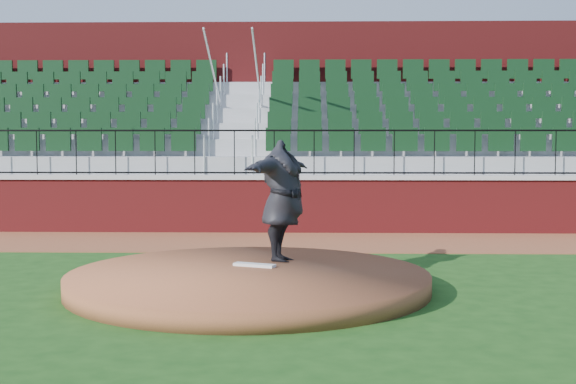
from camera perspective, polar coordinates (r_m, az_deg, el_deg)
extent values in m
plane|color=#174012|center=(10.60, -0.20, -7.60)|extent=(90.00, 90.00, 0.00)
cube|color=brown|center=(15.92, 0.35, -3.67)|extent=(34.00, 3.20, 0.01)
cube|color=maroon|center=(17.44, 0.45, -1.03)|extent=(34.00, 0.35, 1.20)
cube|color=#B7B7B7|center=(17.40, 0.45, 1.10)|extent=(34.00, 0.45, 0.10)
cube|color=maroon|center=(22.91, 0.69, 5.55)|extent=(34.00, 0.50, 5.50)
cylinder|color=brown|center=(10.95, -2.92, -6.56)|extent=(5.08, 5.08, 0.25)
cube|color=silver|center=(11.39, -2.49, -5.40)|extent=(0.64, 0.37, 0.04)
imported|color=black|center=(11.77, -0.40, -0.64)|extent=(1.32, 2.36, 1.86)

